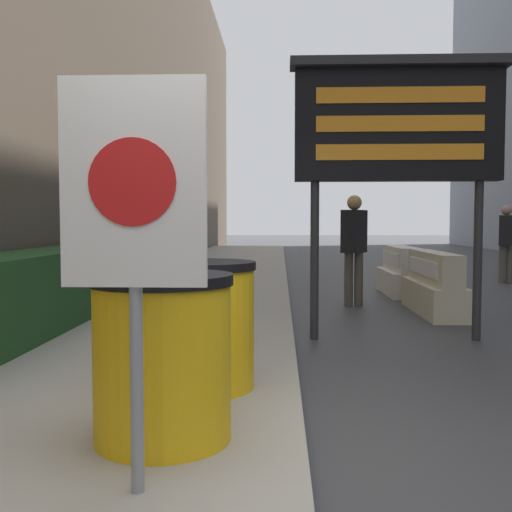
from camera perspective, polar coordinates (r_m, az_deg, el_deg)
ground_plane at (r=3.21m, az=5.12°, el=-21.96°), size 120.00×120.00×0.00m
building_left_facade at (r=14.00m, az=-13.84°, el=22.63°), size 0.40×50.40×12.07m
hedge_strip at (r=7.73m, az=-19.04°, el=-2.70°), size 0.90×7.12×0.88m
bare_tree at (r=11.35m, az=-12.63°, el=5.75°), size 1.84×1.90×3.43m
barrel_drum_foreground at (r=3.41m, az=-8.89°, el=-9.46°), size 0.79×0.79×0.93m
barrel_drum_middle at (r=4.43m, az=-5.17°, el=-6.50°), size 0.79×0.79×0.93m
warning_sign at (r=2.67m, az=-11.56°, el=4.35°), size 0.64×0.08×1.85m
message_board at (r=7.14m, az=13.34°, el=12.02°), size 2.45×0.36×3.20m
jersey_barrier_cream at (r=9.33m, az=16.57°, el=-2.79°), size 0.53×2.09×0.92m
jersey_barrier_white at (r=11.66m, az=13.67°, el=-1.60°), size 0.65×1.87×0.91m
traffic_cone_near at (r=15.01m, az=15.87°, el=-0.87°), size 0.37×0.37×0.66m
traffic_cone_mid at (r=10.67m, az=15.65°, el=-2.43°), size 0.38×0.38×0.68m
traffic_light_near_curb at (r=16.18m, az=5.69°, el=8.99°), size 0.28×0.44×4.13m
pedestrian_worker at (r=14.51m, az=22.73°, el=1.68°), size 0.44×0.53×1.75m
pedestrian_passerby at (r=9.82m, az=9.32°, el=1.44°), size 0.47×0.55×1.80m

